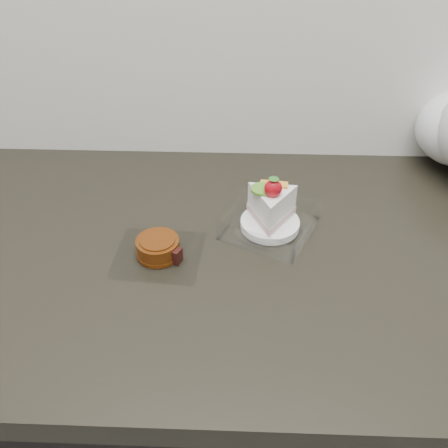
# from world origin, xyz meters

# --- Properties ---
(counter) EXTENTS (2.04, 0.64, 0.90)m
(counter) POSITION_xyz_m (0.00, 1.69, 0.45)
(counter) COLOR black
(counter) RESTS_ON ground
(cake_tray) EXTENTS (0.18, 0.18, 0.11)m
(cake_tray) POSITION_xyz_m (0.05, 1.74, 0.93)
(cake_tray) COLOR white
(cake_tray) RESTS_ON counter
(mooncake_wrap) EXTENTS (0.15, 0.14, 0.03)m
(mooncake_wrap) POSITION_xyz_m (-0.13, 1.67, 0.91)
(mooncake_wrap) COLOR white
(mooncake_wrap) RESTS_ON counter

